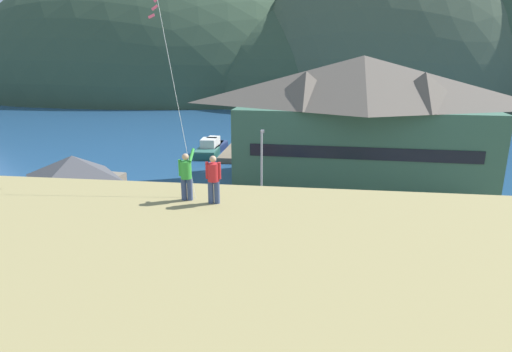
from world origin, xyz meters
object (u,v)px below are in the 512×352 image
(parked_car_front_row_silver, at_px, (274,226))
(person_kite_flyer, at_px, (186,175))
(parked_car_lone_by_shed, at_px, (146,228))
(parking_light_pole, at_px, (262,170))
(wharf_dock, at_px, (238,151))
(parked_car_mid_row_center, at_px, (474,282))
(storage_shed_near_lot, at_px, (76,189))
(parked_car_front_row_end, at_px, (362,234))
(moored_boat_inner_slip, at_px, (210,149))
(person_companion, at_px, (213,178))
(harbor_lodge, at_px, (360,118))
(moored_boat_wharfside, at_px, (214,147))
(moored_boat_outer_mooring, at_px, (263,147))
(parked_car_mid_row_far, at_px, (4,258))
(parked_car_mid_row_near, at_px, (185,258))

(parked_car_front_row_silver, bearing_deg, person_kite_flyer, -99.02)
(parked_car_lone_by_shed, bearing_deg, parking_light_pole, 34.36)
(wharf_dock, distance_m, parked_car_mid_row_center, 37.78)
(storage_shed_near_lot, bearing_deg, parked_car_front_row_end, -4.37)
(wharf_dock, xyz_separation_m, parked_car_front_row_end, (13.22, -27.41, 0.71))
(storage_shed_near_lot, relative_size, parked_car_front_row_end, 1.61)
(storage_shed_near_lot, distance_m, parked_car_lone_by_shed, 7.08)
(wharf_dock, bearing_deg, parked_car_lone_by_shed, -93.01)
(parked_car_mid_row_center, xyz_separation_m, parking_light_pole, (-12.43, 9.81, 3.09))
(moored_boat_inner_slip, relative_size, parked_car_front_row_silver, 1.98)
(parked_car_lone_by_shed, relative_size, person_companion, 2.44)
(storage_shed_near_lot, relative_size, person_companion, 3.90)
(harbor_lodge, relative_size, moored_boat_wharfside, 3.89)
(moored_boat_outer_mooring, bearing_deg, parked_car_front_row_end, -70.89)
(parked_car_lone_by_shed, xyz_separation_m, parked_car_front_row_silver, (8.74, 1.39, 0.00))
(parked_car_mid_row_far, distance_m, parking_light_pole, 17.76)
(harbor_lodge, distance_m, person_kite_flyer, 29.27)
(parking_light_pole, height_order, person_companion, person_companion)
(moored_boat_wharfside, height_order, parked_car_mid_row_near, moored_boat_wharfside)
(wharf_dock, bearing_deg, person_companion, -81.14)
(parked_car_mid_row_far, bearing_deg, parked_car_front_row_silver, 24.10)
(moored_boat_outer_mooring, distance_m, parking_light_pole, 24.92)
(storage_shed_near_lot, height_order, parked_car_mid_row_center, storage_shed_near_lot)
(moored_boat_wharfside, height_order, person_companion, person_companion)
(wharf_dock, bearing_deg, harbor_lodge, -40.26)
(parked_car_front_row_silver, xyz_separation_m, parking_light_pole, (-1.31, 3.69, 3.09))
(person_companion, bearing_deg, parked_car_mid_row_center, 30.36)
(parked_car_lone_by_shed, bearing_deg, parked_car_front_row_silver, 9.01)
(parked_car_mid_row_center, bearing_deg, moored_boat_inner_slip, 124.30)
(moored_boat_inner_slip, relative_size, parked_car_front_row_end, 1.99)
(storage_shed_near_lot, bearing_deg, parked_car_front_row_silver, -4.11)
(parked_car_front_row_silver, bearing_deg, moored_boat_outer_mooring, 98.05)
(parked_car_mid_row_far, relative_size, person_kite_flyer, 2.32)
(parked_car_lone_by_shed, relative_size, parked_car_front_row_silver, 1.00)
(harbor_lodge, height_order, wharf_dock, harbor_lodge)
(parked_car_front_row_end, distance_m, parked_car_lone_by_shed, 14.73)
(parked_car_mid_row_far, bearing_deg, moored_boat_wharfside, 82.26)
(moored_boat_outer_mooring, relative_size, parking_light_pole, 0.86)
(parked_car_front_row_end, xyz_separation_m, parked_car_mid_row_center, (5.15, -5.59, 0.00))
(storage_shed_near_lot, distance_m, person_kite_flyer, 19.99)
(storage_shed_near_lot, xyz_separation_m, parked_car_front_row_end, (21.11, -1.61, -1.74))
(wharf_dock, xyz_separation_m, moored_boat_wharfside, (-3.35, 0.60, 0.37))
(harbor_lodge, relative_size, parking_light_pole, 3.60)
(parked_car_mid_row_near, bearing_deg, person_companion, -64.28)
(harbor_lodge, distance_m, parked_car_front_row_silver, 17.31)
(moored_boat_outer_mooring, bearing_deg, parked_car_mid_row_near, -91.28)
(wharf_dock, distance_m, parked_car_mid_row_far, 34.66)
(harbor_lodge, bearing_deg, person_companion, -106.02)
(parked_car_front_row_silver, bearing_deg, parked_car_mid_row_near, -131.05)
(parked_car_mid_row_near, distance_m, parked_car_lone_by_shed, 5.70)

